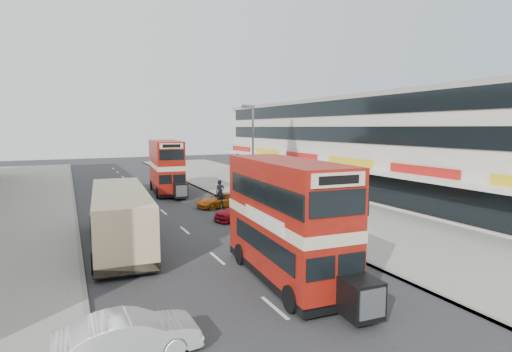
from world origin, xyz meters
TOP-DOWN VIEW (x-y plane):
  - ground at (0.00, 0.00)m, footprint 160.00×160.00m
  - road_surface at (0.00, 20.00)m, footprint 12.00×90.00m
  - pavement_right at (12.00, 20.00)m, footprint 12.00×90.00m
  - kerb_left at (-6.10, 20.00)m, footprint 0.20×90.00m
  - kerb_right at (6.10, 20.00)m, footprint 0.20×90.00m
  - commercial_row at (19.95, 22.00)m, footprint 9.90×46.20m
  - street_lamp at (6.52, 18.00)m, footprint 1.00×0.20m
  - bus_main at (1.73, 4.20)m, footprint 2.97×9.06m
  - bus_second at (2.27, 28.80)m, footprint 3.18×9.21m
  - coach at (-3.99, 12.25)m, footprint 3.48×10.95m
  - car_left_front at (-5.13, 0.95)m, footprint 3.97×1.51m
  - car_right_a at (4.63, 15.20)m, footprint 4.67×2.37m
  - car_right_b at (4.63, 19.97)m, footprint 4.28×2.33m
  - pedestrian_near at (8.43, 13.65)m, footprint 0.84×0.75m
  - cyclist at (4.32, 19.24)m, footprint 0.93×2.04m

SIDE VIEW (x-z plane):
  - ground at x=0.00m, z-range 0.00..0.00m
  - road_surface at x=0.00m, z-range 0.00..0.01m
  - pavement_right at x=12.00m, z-range 0.00..0.15m
  - kerb_left at x=-6.10m, z-range -0.01..0.15m
  - kerb_right at x=6.10m, z-range -0.01..0.15m
  - car_right_b at x=4.63m, z-range 0.00..1.14m
  - car_left_front at x=-5.13m, z-range 0.00..1.29m
  - car_right_a at x=4.63m, z-range 0.00..1.30m
  - cyclist at x=4.32m, z-range -0.38..1.95m
  - pedestrian_near at x=8.43m, z-range 0.15..2.04m
  - coach at x=-3.99m, z-range 0.26..3.11m
  - bus_main at x=1.73m, z-range 0.13..5.04m
  - bus_second at x=2.27m, z-range 0.13..5.11m
  - commercial_row at x=19.95m, z-range 0.05..9.35m
  - street_lamp at x=6.52m, z-range 0.72..8.85m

